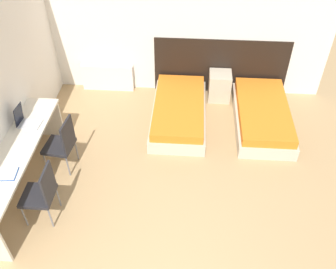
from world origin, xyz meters
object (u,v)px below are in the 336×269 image
chair_near_laptop (62,143)px  chair_near_notebook (42,192)px  laptop (26,121)px  bed_near_door (262,115)px  nightstand (220,86)px  bed_near_window (179,112)px

chair_near_laptop → chair_near_notebook: (0.00, -0.96, 0.00)m
chair_near_notebook → laptop: laptop is taller
laptop → bed_near_door: bearing=22.4°
nightstand → chair_near_laptop: bearing=-140.5°
bed_near_door → laptop: (-3.72, -1.21, 0.66)m
bed_near_door → chair_near_notebook: 3.94m
bed_near_window → nightstand: (0.75, 0.74, 0.09)m
chair_near_notebook → nightstand: bearing=50.3°
bed_near_window → bed_near_door: same height
bed_near_window → chair_near_laptop: 2.18m
bed_near_window → chair_near_laptop: bearing=-143.0°
bed_near_window → bed_near_door: (1.49, 0.00, 0.00)m
bed_near_window → chair_near_notebook: size_ratio=2.01×
bed_near_window → chair_near_laptop: (-1.72, -1.30, 0.32)m
bed_near_window → chair_near_notebook: chair_near_notebook is taller
bed_near_door → laptop: size_ratio=5.61×
bed_near_window → nightstand: 1.05m
nightstand → chair_near_notebook: size_ratio=0.60×
bed_near_window → chair_near_notebook: (-1.72, -2.26, 0.32)m
bed_near_window → laptop: 2.62m
bed_near_door → chair_near_notebook: (-3.21, -2.26, 0.32)m
bed_near_window → chair_near_notebook: 2.86m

